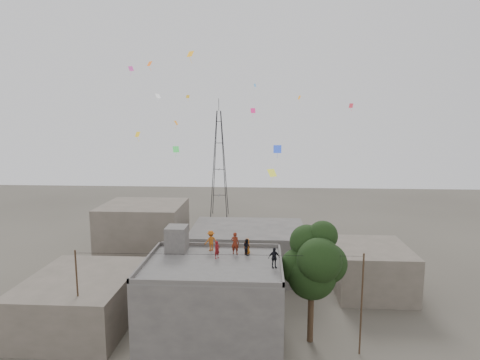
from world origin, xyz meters
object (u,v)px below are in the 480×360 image
at_px(person_red_adult, 235,243).
at_px(transmission_tower, 219,164).
at_px(person_dark_adult, 274,258).
at_px(stair_head_box, 177,239).
at_px(tree, 314,263).

bearing_deg(person_red_adult, transmission_tower, -67.22).
distance_m(transmission_tower, person_dark_adult, 41.54).
xyz_separation_m(stair_head_box, tree, (10.57, -2.00, -1.00)).
relative_size(stair_head_box, person_red_adult, 1.16).
bearing_deg(transmission_tower, person_red_adult, -81.80).
distance_m(tree, transmission_tower, 41.12).
height_order(transmission_tower, person_dark_adult, transmission_tower).
height_order(stair_head_box, tree, tree).
height_order(transmission_tower, person_red_adult, transmission_tower).
height_order(stair_head_box, person_dark_adult, stair_head_box).
bearing_deg(transmission_tower, tree, -73.91).
distance_m(stair_head_box, person_red_adult, 4.68).
bearing_deg(tree, person_dark_adult, -157.65).
bearing_deg(person_red_adult, stair_head_box, 9.05).
relative_size(stair_head_box, person_dark_adult, 1.37).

